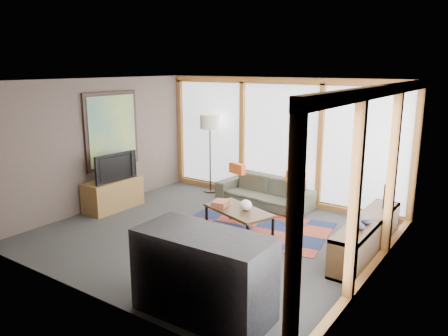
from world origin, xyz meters
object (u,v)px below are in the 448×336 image
Objects in this scene: sofa at (264,191)px; bookshelf at (367,237)px; television at (113,167)px; bar_counter at (204,275)px; coffee_table at (238,221)px; tv_console at (113,194)px; floor_lamp at (210,154)px.

sofa is 2.78m from bookshelf.
bar_counter is at bearing -115.08° from television.
bar_counter is at bearing -65.98° from coffee_table.
television reaches higher than tv_console.
sofa is 3.09m from television.
sofa is 1.63m from coffee_table.
bar_counter is at bearing -64.78° from sofa.
floor_lamp reaches higher than coffee_table.
tv_console is 0.77× the size of bar_counter.
sofa is at bearing 39.15° from tv_console.
coffee_table is 0.55× the size of bookshelf.
floor_lamp is at bearing 137.26° from coffee_table.
floor_lamp is 5.10m from bar_counter.
sofa is 0.89× the size of bookshelf.
tv_console is (-0.88, -2.11, -0.58)m from floor_lamp.
tv_console is at bearing -112.65° from floor_lamp.
tv_console reaches higher than coffee_table.
sofa is 3.07m from tv_console.
television is 0.61× the size of bar_counter.
sofa is 1.13× the size of floor_lamp.
bookshelf is 2.32× the size of television.
tv_console reaches higher than sofa.
floor_lamp is 0.78× the size of bookshelf.
tv_console is 4.35m from bar_counter.
coffee_table is 2.79m from tv_console.
bar_counter is (1.46, -3.97, 0.21)m from sofa.
floor_lamp is 2.28m from television.
bookshelf is (4.00, -1.39, -0.60)m from floor_lamp.
television is (-2.31, -1.96, 0.60)m from sofa.
television is (-2.70, -0.38, 0.68)m from coffee_table.
floor_lamp is 1.12× the size of bar_counter.
bar_counter reaches higher than bookshelf.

